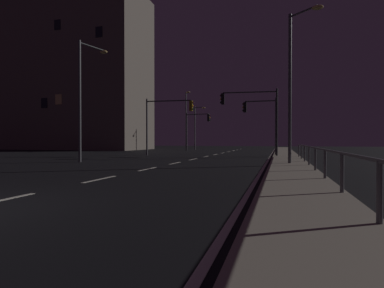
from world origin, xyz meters
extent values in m
plane|color=black|center=(0.00, 17.50, 0.00)|extent=(112.00, 112.00, 0.00)
cube|color=#9E937F|center=(6.75, 17.50, 0.07)|extent=(2.14, 77.00, 0.14)
cube|color=silver|center=(0.00, 5.00, 0.01)|extent=(0.14, 2.00, 0.01)
cube|color=silver|center=(0.00, 9.00, 0.01)|extent=(0.14, 2.00, 0.01)
cube|color=silver|center=(0.00, 13.00, 0.01)|extent=(0.14, 2.00, 0.01)
cube|color=silver|center=(0.00, 17.00, 0.01)|extent=(0.14, 2.00, 0.01)
cube|color=silver|center=(0.00, 21.00, 0.01)|extent=(0.14, 2.00, 0.01)
cube|color=silver|center=(0.00, 25.00, 0.01)|extent=(0.14, 2.00, 0.01)
cube|color=silver|center=(0.00, 29.00, 0.01)|extent=(0.14, 2.00, 0.01)
cube|color=silver|center=(0.00, 33.00, 0.01)|extent=(0.14, 2.00, 0.01)
cube|color=silver|center=(0.00, 37.00, 0.01)|extent=(0.14, 2.00, 0.01)
cube|color=silver|center=(0.00, 41.00, 0.01)|extent=(0.14, 2.00, 0.01)
cube|color=silver|center=(0.00, 45.00, 0.01)|extent=(0.14, 2.00, 0.01)
cube|color=silver|center=(5.43, 22.50, 0.01)|extent=(0.14, 53.00, 0.01)
cylinder|color=#4C4C51|center=(5.88, 23.60, 2.71)|extent=(0.16, 0.16, 5.14)
cylinder|color=#38383D|center=(4.50, 23.56, 5.03)|extent=(2.76, 0.20, 0.11)
cube|color=black|center=(3.12, 23.51, 4.50)|extent=(0.29, 0.35, 0.95)
sphere|color=black|center=(2.96, 23.50, 4.80)|extent=(0.20, 0.20, 0.20)
sphere|color=orange|center=(2.96, 23.50, 4.50)|extent=(0.20, 0.20, 0.20)
sphere|color=black|center=(2.96, 23.50, 4.20)|extent=(0.20, 0.20, 0.20)
cylinder|color=#4C4C51|center=(-5.99, 21.70, 2.70)|extent=(0.16, 0.16, 5.41)
cylinder|color=#2D3033|center=(-3.85, 21.90, 5.16)|extent=(4.29, 0.53, 0.11)
cube|color=olive|center=(-1.71, 22.11, 4.63)|extent=(0.31, 0.37, 0.95)
sphere|color=black|center=(-1.55, 22.13, 4.93)|extent=(0.20, 0.20, 0.20)
sphere|color=orange|center=(-1.55, 22.13, 4.63)|extent=(0.20, 0.20, 0.20)
sphere|color=black|center=(-1.55, 22.13, 4.33)|extent=(0.20, 0.20, 0.20)
cylinder|color=#2D3033|center=(5.98, 21.68, 2.97)|extent=(0.16, 0.16, 5.65)
cylinder|color=#38383D|center=(3.73, 21.40, 5.54)|extent=(4.52, 0.67, 0.11)
cube|color=black|center=(1.48, 21.12, 5.02)|extent=(0.32, 0.37, 0.95)
sphere|color=black|center=(1.32, 21.10, 5.32)|extent=(0.20, 0.20, 0.20)
sphere|color=orange|center=(1.32, 21.10, 5.02)|extent=(0.20, 0.20, 0.20)
sphere|color=black|center=(1.32, 21.10, 4.72)|extent=(0.20, 0.20, 0.20)
cylinder|color=#4C4C51|center=(-6.12, 34.74, 2.62)|extent=(0.16, 0.16, 5.24)
cylinder|color=#4C4C51|center=(-4.52, 34.55, 4.99)|extent=(3.21, 0.49, 0.11)
cube|color=black|center=(-2.93, 34.37, 4.47)|extent=(0.32, 0.37, 0.95)
sphere|color=black|center=(-2.77, 34.35, 4.77)|extent=(0.20, 0.20, 0.20)
sphere|color=orange|center=(-2.77, 34.35, 4.47)|extent=(0.20, 0.20, 0.20)
sphere|color=black|center=(-2.77, 34.35, 4.17)|extent=(0.20, 0.20, 0.20)
cylinder|color=#4C4C51|center=(6.76, 13.25, 4.31)|extent=(0.18, 0.18, 8.34)
cylinder|color=#4C4C51|center=(7.41, 12.72, 8.33)|extent=(1.36, 1.14, 0.10)
ellipsoid|color=#F9D172|center=(8.06, 12.19, 8.23)|extent=(0.56, 0.36, 0.24)
cylinder|color=#4C4C51|center=(-6.31, 12.19, 3.97)|extent=(0.18, 0.18, 7.94)
cylinder|color=#2D3033|center=(-6.04, 13.16, 7.79)|extent=(0.62, 1.98, 0.10)
ellipsoid|color=#F9D172|center=(-5.78, 14.14, 7.69)|extent=(0.56, 0.36, 0.24)
cylinder|color=#4C4C51|center=(-6.67, 36.20, 4.16)|extent=(0.18, 0.18, 8.32)
cylinder|color=#38383D|center=(-6.28, 35.45, 8.17)|extent=(0.85, 1.54, 0.10)
ellipsoid|color=#F9D172|center=(-5.90, 34.70, 8.07)|extent=(0.56, 0.36, 0.24)
cylinder|color=#4C4C51|center=(-6.45, 40.03, 3.36)|extent=(0.18, 0.18, 6.72)
cylinder|color=#2D3033|center=(-5.76, 40.04, 6.57)|extent=(1.38, 0.12, 0.10)
ellipsoid|color=#F9D172|center=(-5.07, 40.05, 6.47)|extent=(0.56, 0.36, 0.24)
cylinder|color=#59595E|center=(7.67, 0.82, 0.61)|extent=(0.09, 0.09, 0.95)
cylinder|color=#59595E|center=(7.67, 3.64, 0.61)|extent=(0.09, 0.09, 0.95)
cylinder|color=#59595E|center=(7.67, 6.46, 0.61)|extent=(0.09, 0.09, 0.95)
cylinder|color=#59595E|center=(7.67, 9.27, 0.61)|extent=(0.09, 0.09, 0.95)
cylinder|color=#59595E|center=(7.67, 12.09, 0.61)|extent=(0.09, 0.09, 0.95)
cylinder|color=#59595E|center=(7.67, 14.91, 0.61)|extent=(0.09, 0.09, 0.95)
cylinder|color=#59595E|center=(7.67, 17.73, 0.61)|extent=(0.09, 0.09, 0.95)
cylinder|color=#59595E|center=(7.67, 20.55, 0.61)|extent=(0.09, 0.09, 0.95)
cube|color=slate|center=(7.67, 9.27, 1.09)|extent=(0.06, 22.55, 0.06)
cube|color=#6B6056|center=(-25.14, 36.89, 12.12)|extent=(22.06, 10.01, 24.24)
cube|color=#EACC7A|center=(-24.94, 31.86, 7.46)|extent=(1.10, 0.06, 1.50)
cube|color=black|center=(-27.51, 31.86, 7.02)|extent=(1.10, 0.06, 1.50)
cube|color=black|center=(-18.08, 31.86, 16.62)|extent=(1.10, 0.06, 1.50)
cube|color=black|center=(-25.08, 31.86, 18.39)|extent=(1.10, 0.06, 1.50)
camera|label=1|loc=(6.22, -4.27, 1.39)|focal=27.73mm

